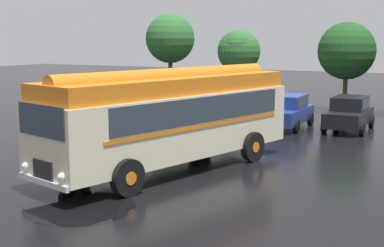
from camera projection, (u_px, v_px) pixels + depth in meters
name	position (u px, v px, depth m)	size (l,w,h in m)	color
ground_plane	(140.00, 171.00, 18.21)	(120.00, 120.00, 0.00)	black
vintage_bus	(171.00, 115.00, 18.10)	(5.02, 10.38, 3.49)	beige
car_near_left	(242.00, 108.00, 28.37)	(2.10, 4.27, 1.66)	silver
car_mid_left	(287.00, 111.00, 27.00)	(1.98, 4.21, 1.66)	navy
car_mid_right	(349.00, 113.00, 26.23)	(1.97, 4.20, 1.66)	black
box_van	(194.00, 95.00, 29.58)	(2.70, 5.91, 2.50)	silver
tree_far_left	(171.00, 39.00, 38.12)	(3.50, 3.50, 6.25)	#4C3823
tree_left_of_centre	(239.00, 50.00, 35.54)	(2.87, 2.87, 5.09)	#4C3823
tree_centre	(347.00, 51.00, 32.51)	(3.50, 3.50, 5.49)	#4C3823
puddle_patch	(80.00, 208.00, 14.24)	(2.98, 2.98, 0.01)	black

